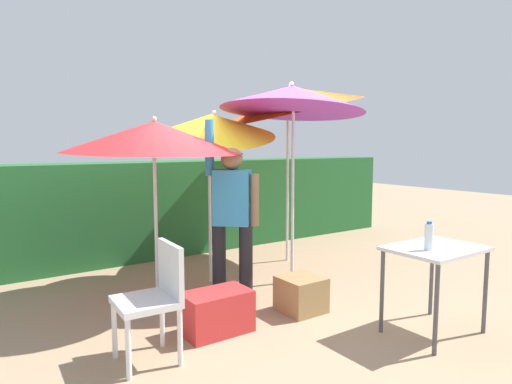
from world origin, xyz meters
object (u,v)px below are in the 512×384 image
at_px(crate_cardboard, 301,294).
at_px(folding_table, 435,258).
at_px(umbrella_rainbow, 212,126).
at_px(person_vendor, 232,214).
at_px(chair_plastic, 155,294).
at_px(umbrella_yellow, 289,100).
at_px(cooler_box, 216,312).
at_px(bottle_water, 429,237).
at_px(umbrella_orange, 154,137).
at_px(umbrella_navy, 293,99).

xyz_separation_m(crate_cardboard, folding_table, (0.62, -1.03, 0.50)).
height_order(umbrella_rainbow, person_vendor, umbrella_rainbow).
height_order(chair_plastic, crate_cardboard, chair_plastic).
bearing_deg(folding_table, chair_plastic, 157.15).
distance_m(umbrella_yellow, chair_plastic, 3.56).
xyz_separation_m(umbrella_rainbow, person_vendor, (-0.18, -0.74, -0.91)).
distance_m(cooler_box, crate_cardboard, 0.93).
bearing_deg(cooler_box, crate_cardboard, -2.76).
bearing_deg(folding_table, crate_cardboard, 120.88).
bearing_deg(person_vendor, bottle_water, -61.54).
bearing_deg(chair_plastic, bottle_water, -25.24).
xyz_separation_m(umbrella_orange, chair_plastic, (-0.52, -1.24, -1.20)).
distance_m(umbrella_rainbow, bottle_water, 2.67).
distance_m(umbrella_navy, bottle_water, 2.25).
distance_m(umbrella_navy, folding_table, 2.35).
height_order(umbrella_yellow, folding_table, umbrella_yellow).
relative_size(umbrella_rainbow, umbrella_yellow, 0.83).
relative_size(folding_table, bottle_water, 3.33).
bearing_deg(bottle_water, cooler_box, 141.33).
bearing_deg(bottle_water, umbrella_yellow, 76.53).
relative_size(umbrella_navy, bottle_water, 9.98).
distance_m(umbrella_orange, chair_plastic, 1.80).
xyz_separation_m(umbrella_orange, bottle_water, (1.48, -2.19, -0.83)).
distance_m(umbrella_rainbow, crate_cardboard, 2.14).
height_order(umbrella_rainbow, folding_table, umbrella_rainbow).
height_order(umbrella_yellow, crate_cardboard, umbrella_yellow).
bearing_deg(umbrella_navy, folding_table, -86.75).
xyz_separation_m(umbrella_navy, person_vendor, (-0.94, -0.20, -1.22)).
bearing_deg(umbrella_navy, bottle_water, -91.63).
bearing_deg(umbrella_yellow, crate_cardboard, -125.04).
xyz_separation_m(umbrella_orange, person_vendor, (0.59, -0.54, -0.77)).
xyz_separation_m(umbrella_rainbow, umbrella_orange, (-0.78, -0.20, -0.14)).
distance_m(person_vendor, folding_table, 1.94).
bearing_deg(folding_table, umbrella_navy, 93.25).
bearing_deg(umbrella_navy, umbrella_yellow, 53.25).
relative_size(umbrella_orange, bottle_water, 7.98).
bearing_deg(umbrella_navy, crate_cardboard, -123.30).
bearing_deg(cooler_box, person_vendor, 47.16).
bearing_deg(person_vendor, crate_cardboard, -53.38).
xyz_separation_m(person_vendor, chair_plastic, (-1.12, -0.70, -0.42)).
relative_size(umbrella_yellow, person_vendor, 1.42).
bearing_deg(person_vendor, umbrella_rainbow, 75.97).
xyz_separation_m(umbrella_yellow, umbrella_navy, (-0.57, -0.77, -0.08)).
bearing_deg(bottle_water, umbrella_rainbow, 106.55).
relative_size(person_vendor, bottle_water, 7.83).
height_order(umbrella_rainbow, chair_plastic, umbrella_rainbow).
relative_size(umbrella_yellow, umbrella_navy, 1.12).
xyz_separation_m(chair_plastic, crate_cardboard, (1.55, 0.12, -0.34)).
bearing_deg(cooler_box, umbrella_orange, 95.14).
relative_size(chair_plastic, cooler_box, 1.51).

